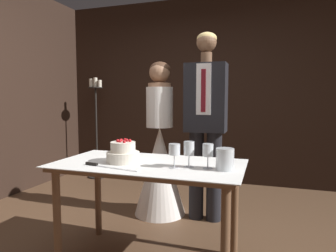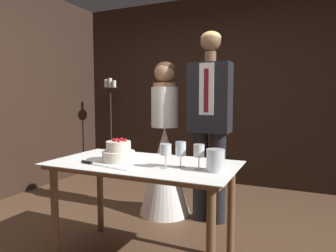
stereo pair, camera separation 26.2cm
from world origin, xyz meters
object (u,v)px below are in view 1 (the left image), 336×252
object	(u,v)px
wine_glass_far	(189,149)
tiered_cake	(123,153)
bride	(160,158)
wine_glass_near	(174,151)
cake_table	(149,175)
hurricane_candle	(225,160)
groom	(206,118)
cake_knife	(101,166)
candle_stand	(96,127)
wine_glass_middle	(208,151)

from	to	relation	value
wine_glass_far	tiered_cake	bearing A→B (deg)	179.48
tiered_cake	bride	bearing A→B (deg)	93.14
wine_glass_near	cake_table	bearing A→B (deg)	158.77
hurricane_candle	groom	bearing A→B (deg)	108.34
cake_knife	groom	distance (m)	1.28
wine_glass_near	candle_stand	size ratio (longest dim) A/B	0.11
bride	hurricane_candle	bearing A→B (deg)	-50.13
wine_glass_middle	bride	bearing A→B (deg)	125.82
wine_glass_middle	bride	distance (m)	1.22
wine_glass_near	wine_glass_middle	xyz separation A→B (m)	(0.22, 0.05, -0.00)
wine_glass_near	wine_glass_far	xyz separation A→B (m)	(0.09, 0.05, 0.01)
wine_glass_far	groom	bearing A→B (deg)	94.33
candle_stand	tiered_cake	bearing A→B (deg)	-53.90
cake_table	wine_glass_far	xyz separation A→B (m)	(0.32, -0.04, 0.22)
wine_glass_middle	candle_stand	world-z (taller)	candle_stand
wine_glass_middle	tiered_cake	bearing A→B (deg)	179.46
wine_glass_far	wine_glass_near	bearing A→B (deg)	-150.02
cake_knife	candle_stand	world-z (taller)	candle_stand
bride	cake_knife	bearing A→B (deg)	-91.38
wine_glass_near	wine_glass_middle	size ratio (longest dim) A/B	0.98
tiered_cake	groom	xyz separation A→B (m)	(0.44, 0.95, 0.21)
wine_glass_middle	hurricane_candle	bearing A→B (deg)	-4.36
cake_knife	candle_stand	size ratio (longest dim) A/B	0.28
wine_glass_near	tiered_cake	bearing A→B (deg)	172.31
cake_table	cake_knife	world-z (taller)	cake_knife
groom	wine_glass_middle	bearing A→B (deg)	-77.95
wine_glass_middle	groom	xyz separation A→B (m)	(-0.20, 0.96, 0.16)
cake_knife	bride	size ratio (longest dim) A/B	0.27
bride	wine_glass_near	bearing A→B (deg)	-65.02
tiered_cake	wine_glass_far	xyz separation A→B (m)	(0.51, -0.00, 0.06)
cake_table	wine_glass_far	distance (m)	0.39
wine_glass_middle	hurricane_candle	world-z (taller)	wine_glass_middle
wine_glass_far	cake_knife	bearing A→B (deg)	-163.06
wine_glass_far	hurricane_candle	xyz separation A→B (m)	(0.25, -0.01, -0.06)
wine_glass_middle	wine_glass_far	bearing A→B (deg)	179.37
wine_glass_near	groom	size ratio (longest dim) A/B	0.09
wine_glass_far	candle_stand	bearing A→B (deg)	134.26
wine_glass_far	candle_stand	world-z (taller)	candle_stand
wine_glass_middle	candle_stand	distance (m)	2.97
tiered_cake	cake_table	bearing A→B (deg)	9.34
cake_knife	wine_glass_middle	world-z (taller)	wine_glass_middle
wine_glass_middle	candle_stand	size ratio (longest dim) A/B	0.11
wine_glass_near	groom	world-z (taller)	groom
bride	groom	size ratio (longest dim) A/B	0.86
cake_knife	candle_stand	distance (m)	2.65
tiered_cake	wine_glass_middle	bearing A→B (deg)	-0.54
cake_knife	hurricane_candle	bearing A→B (deg)	21.17
tiered_cake	cake_knife	world-z (taller)	tiered_cake
cake_table	candle_stand	bearing A→B (deg)	129.88
groom	wine_glass_far	bearing A→B (deg)	-85.67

